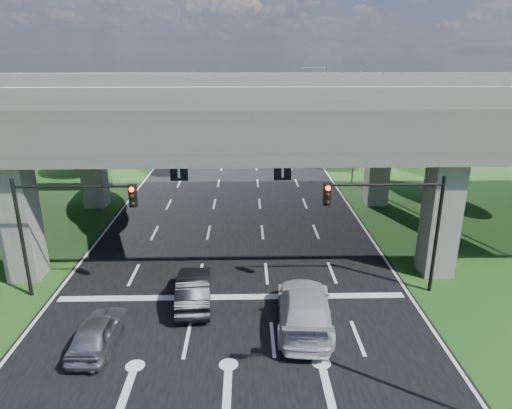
{
  "coord_description": "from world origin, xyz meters",
  "views": [
    {
      "loc": [
        0.72,
        -16.35,
        11.51
      ],
      "look_at": [
        1.27,
        7.73,
        3.42
      ],
      "focal_mm": 32.0,
      "sensor_mm": 36.0,
      "label": 1
    }
  ],
  "objects_px": {
    "car_white": "(304,308)",
    "streetlight_far": "(352,119)",
    "streetlight_beyond": "(322,101)",
    "signal_right": "(395,213)",
    "car_dark": "(194,289)",
    "car_silver": "(98,332)",
    "signal_left": "(64,216)"
  },
  "relations": [
    {
      "from": "streetlight_far",
      "to": "car_silver",
      "type": "distance_m",
      "value": 29.25
    },
    {
      "from": "streetlight_far",
      "to": "signal_left",
      "type": "bearing_deg",
      "value": -131.78
    },
    {
      "from": "signal_left",
      "to": "car_dark",
      "type": "relative_size",
      "value": 1.34
    },
    {
      "from": "signal_left",
      "to": "car_dark",
      "type": "xyz_separation_m",
      "value": [
        6.02,
        -0.94,
        -3.42
      ]
    },
    {
      "from": "streetlight_beyond",
      "to": "signal_right",
      "type": "bearing_deg",
      "value": -93.61
    },
    {
      "from": "car_silver",
      "to": "car_white",
      "type": "height_order",
      "value": "car_white"
    },
    {
      "from": "signal_left",
      "to": "car_white",
      "type": "xyz_separation_m",
      "value": [
        11.06,
        -2.91,
        -3.32
      ]
    },
    {
      "from": "streetlight_far",
      "to": "car_silver",
      "type": "height_order",
      "value": "streetlight_far"
    },
    {
      "from": "signal_left",
      "to": "car_white",
      "type": "bearing_deg",
      "value": -14.75
    },
    {
      "from": "signal_right",
      "to": "car_dark",
      "type": "relative_size",
      "value": 1.34
    },
    {
      "from": "signal_right",
      "to": "car_silver",
      "type": "height_order",
      "value": "signal_right"
    },
    {
      "from": "streetlight_beyond",
      "to": "streetlight_far",
      "type": "bearing_deg",
      "value": -90.0
    },
    {
      "from": "car_dark",
      "to": "car_white",
      "type": "bearing_deg",
      "value": 154.44
    },
    {
      "from": "car_white",
      "to": "streetlight_beyond",
      "type": "bearing_deg",
      "value": -95.41
    },
    {
      "from": "signal_left",
      "to": "streetlight_beyond",
      "type": "xyz_separation_m",
      "value": [
        17.92,
        36.06,
        1.66
      ]
    },
    {
      "from": "car_white",
      "to": "streetlight_far",
      "type": "bearing_deg",
      "value": -102.06
    },
    {
      "from": "car_silver",
      "to": "signal_left",
      "type": "bearing_deg",
      "value": -58.42
    },
    {
      "from": "streetlight_beyond",
      "to": "car_dark",
      "type": "distance_m",
      "value": 39.2
    },
    {
      "from": "signal_left",
      "to": "car_silver",
      "type": "distance_m",
      "value": 6.02
    },
    {
      "from": "car_dark",
      "to": "streetlight_far",
      "type": "bearing_deg",
      "value": -123.74
    },
    {
      "from": "car_silver",
      "to": "car_dark",
      "type": "distance_m",
      "value": 4.85
    },
    {
      "from": "streetlight_beyond",
      "to": "car_white",
      "type": "xyz_separation_m",
      "value": [
        -6.86,
        -38.97,
        -4.98
      ]
    },
    {
      "from": "signal_left",
      "to": "streetlight_far",
      "type": "relative_size",
      "value": 0.6
    },
    {
      "from": "car_silver",
      "to": "streetlight_beyond",
      "type": "bearing_deg",
      "value": -109.57
    },
    {
      "from": "signal_left",
      "to": "streetlight_beyond",
      "type": "height_order",
      "value": "streetlight_beyond"
    },
    {
      "from": "streetlight_far",
      "to": "car_white",
      "type": "relative_size",
      "value": 1.74
    },
    {
      "from": "streetlight_beyond",
      "to": "car_white",
      "type": "relative_size",
      "value": 1.74
    },
    {
      "from": "signal_left",
      "to": "car_silver",
      "type": "xyz_separation_m",
      "value": [
        2.47,
        -4.24,
        -3.48
      ]
    },
    {
      "from": "car_silver",
      "to": "car_white",
      "type": "xyz_separation_m",
      "value": [
        8.59,
        1.33,
        0.16
      ]
    },
    {
      "from": "streetlight_far",
      "to": "car_silver",
      "type": "bearing_deg",
      "value": -122.46
    },
    {
      "from": "signal_right",
      "to": "streetlight_beyond",
      "type": "distance_m",
      "value": 36.17
    },
    {
      "from": "signal_right",
      "to": "car_dark",
      "type": "xyz_separation_m",
      "value": [
        -9.62,
        -0.94,
        -3.42
      ]
    }
  ]
}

